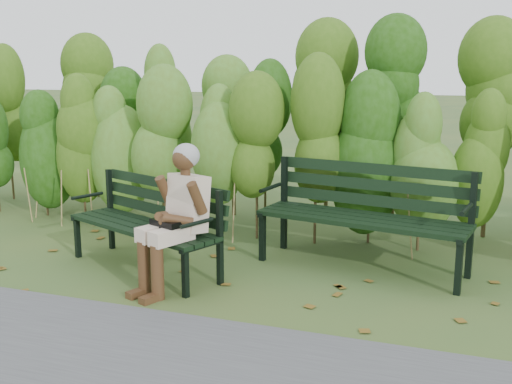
% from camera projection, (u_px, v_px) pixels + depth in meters
% --- Properties ---
extents(ground, '(80.00, 80.00, 0.00)m').
position_uv_depth(ground, '(244.00, 279.00, 5.53)').
color(ground, '#335527').
extents(hedge_band, '(11.04, 1.67, 2.42)m').
position_uv_depth(hedge_band, '(298.00, 125.00, 6.99)').
color(hedge_band, '#47381E').
rests_on(hedge_band, ground).
extents(leaf_litter, '(5.86, 2.16, 0.01)m').
position_uv_depth(leaf_litter, '(195.00, 273.00, 5.66)').
color(leaf_litter, brown).
rests_on(leaf_litter, ground).
extents(bench_left, '(1.81, 1.18, 0.86)m').
position_uv_depth(bench_left, '(150.00, 217.00, 5.73)').
color(bench_left, black).
rests_on(bench_left, ground).
extents(bench_right, '(2.08, 1.00, 1.00)m').
position_uv_depth(bench_right, '(366.00, 208.00, 5.77)').
color(bench_right, black).
rests_on(bench_right, ground).
extents(seated_woman, '(0.60, 0.80, 1.27)m').
position_uv_depth(seated_woman, '(177.00, 209.00, 5.17)').
color(seated_woman, beige).
rests_on(seated_woman, ground).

